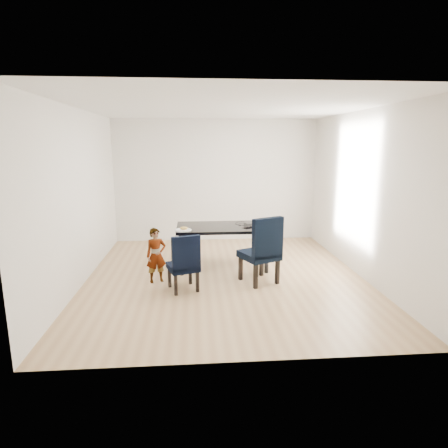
{
  "coord_description": "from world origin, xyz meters",
  "views": [
    {
      "loc": [
        -0.48,
        -5.88,
        2.15
      ],
      "look_at": [
        0.0,
        0.2,
        0.85
      ],
      "focal_mm": 30.0,
      "sensor_mm": 36.0,
      "label": 1
    }
  ],
  "objects": [
    {
      "name": "ceiling",
      "position": [
        0.0,
        0.0,
        2.71
      ],
      "size": [
        4.5,
        5.0,
        0.01
      ],
      "primitive_type": "cube",
      "color": "white",
      "rests_on": "wall_back"
    },
    {
      "name": "laptop",
      "position": [
        0.48,
        0.49,
        0.76
      ],
      "size": [
        0.4,
        0.35,
        0.03
      ],
      "primitive_type": "imported",
      "rotation": [
        0.0,
        0.0,
        3.65
      ],
      "color": "black",
      "rests_on": "dining_table"
    },
    {
      "name": "wall_back",
      "position": [
        0.0,
        2.5,
        1.35
      ],
      "size": [
        4.5,
        0.01,
        2.7
      ],
      "primitive_type": "cube",
      "color": "silver",
      "rests_on": "ground"
    },
    {
      "name": "child",
      "position": [
        -1.1,
        -0.15,
        0.44
      ],
      "size": [
        0.37,
        0.3,
        0.87
      ],
      "primitive_type": "imported",
      "rotation": [
        0.0,
        0.0,
        0.33
      ],
      "color": "red",
      "rests_on": "floor"
    },
    {
      "name": "plate",
      "position": [
        -0.68,
        0.2,
        0.76
      ],
      "size": [
        0.3,
        0.3,
        0.02
      ],
      "primitive_type": "cylinder",
      "rotation": [
        0.0,
        0.0,
        0.07
      ],
      "color": "silver",
      "rests_on": "dining_table"
    },
    {
      "name": "sandwich",
      "position": [
        -0.67,
        0.2,
        0.79
      ],
      "size": [
        0.14,
        0.07,
        0.05
      ],
      "primitive_type": "ellipsoid",
      "rotation": [
        0.0,
        0.0,
        -0.09
      ],
      "color": "gold",
      "rests_on": "plate"
    },
    {
      "name": "cable_tangle",
      "position": [
        0.37,
        0.56,
        0.75
      ],
      "size": [
        0.18,
        0.18,
        0.01
      ],
      "primitive_type": "torus",
      "rotation": [
        0.0,
        0.0,
        -0.13
      ],
      "color": "black",
      "rests_on": "dining_table"
    },
    {
      "name": "wall_front",
      "position": [
        0.0,
        -2.5,
        1.35
      ],
      "size": [
        4.5,
        0.01,
        2.7
      ],
      "primitive_type": "cube",
      "color": "silver",
      "rests_on": "ground"
    },
    {
      "name": "floor",
      "position": [
        0.0,
        0.0,
        -0.01
      ],
      "size": [
        4.5,
        5.0,
        0.01
      ],
      "primitive_type": "cube",
      "color": "tan",
      "rests_on": "ground"
    },
    {
      "name": "chair_right",
      "position": [
        0.52,
        -0.28,
        0.54
      ],
      "size": [
        0.7,
        0.71,
        1.08
      ],
      "primitive_type": "cube",
      "rotation": [
        0.0,
        0.0,
        0.43
      ],
      "color": "black",
      "rests_on": "floor"
    },
    {
      "name": "chair_left",
      "position": [
        -0.67,
        -0.51,
        0.44
      ],
      "size": [
        0.53,
        0.54,
        0.87
      ],
      "primitive_type": "cube",
      "rotation": [
        0.0,
        0.0,
        0.32
      ],
      "color": "black",
      "rests_on": "floor"
    },
    {
      "name": "wall_right",
      "position": [
        2.25,
        0.0,
        1.35
      ],
      "size": [
        0.01,
        5.0,
        2.7
      ],
      "primitive_type": "cube",
      "color": "silver",
      "rests_on": "ground"
    },
    {
      "name": "wall_left",
      "position": [
        -2.25,
        0.0,
        1.35
      ],
      "size": [
        0.01,
        5.0,
        2.7
      ],
      "primitive_type": "cube",
      "color": "white",
      "rests_on": "ground"
    },
    {
      "name": "dining_table",
      "position": [
        0.0,
        0.5,
        0.38
      ],
      "size": [
        1.6,
        0.9,
        0.75
      ],
      "primitive_type": "cube",
      "color": "black",
      "rests_on": "floor"
    }
  ]
}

